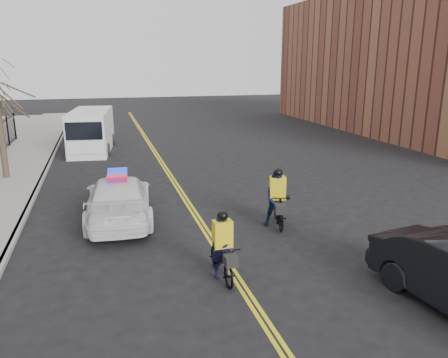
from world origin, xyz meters
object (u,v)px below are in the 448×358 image
Objects in this scene: police_cruiser at (119,198)px; cyclist_far at (277,203)px; cargo_van at (91,132)px; cyclist_near at (223,255)px.

cyclist_far is (5.15, -2.05, 0.01)m from police_cruiser.
cargo_van is 3.03× the size of cyclist_far.
cyclist_near is 0.90× the size of cyclist_far.
cargo_van reaches higher than cyclist_near.
cyclist_far is at bearing 46.35° from cyclist_near.
cargo_van reaches higher than police_cruiser.
police_cruiser is 2.94× the size of cyclist_near.
cyclist_near is at bearing 118.02° from police_cruiser.
police_cruiser is at bearing -79.00° from cargo_van.
cyclist_near is at bearing -117.76° from cyclist_far.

